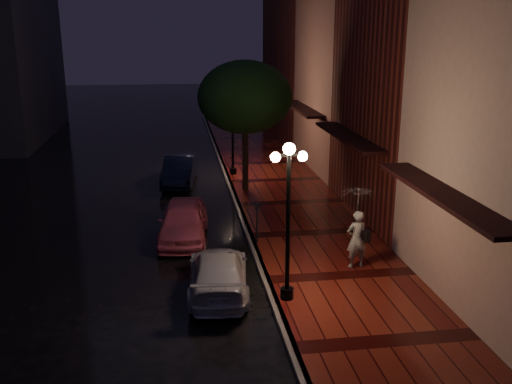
{
  "coord_description": "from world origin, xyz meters",
  "views": [
    {
      "loc": [
        -2.5,
        -18.86,
        7.23
      ],
      "look_at": [
        0.4,
        1.2,
        1.4
      ],
      "focal_mm": 40.0,
      "sensor_mm": 36.0,
      "label": 1
    }
  ],
  "objects_px": {
    "streetlamp_near": "(288,213)",
    "street_tree": "(245,99)",
    "silver_car": "(218,273)",
    "parking_meter": "(257,219)",
    "woman_with_umbrella": "(358,215)",
    "navy_car": "(179,170)",
    "pink_car": "(183,221)",
    "streetlamp_far": "(233,126)"
  },
  "relations": [
    {
      "from": "parking_meter",
      "to": "woman_with_umbrella",
      "type": "bearing_deg",
      "value": -32.87
    },
    {
      "from": "silver_car",
      "to": "street_tree",
      "type": "bearing_deg",
      "value": -96.96
    },
    {
      "from": "streetlamp_near",
      "to": "pink_car",
      "type": "relative_size",
      "value": 1.06
    },
    {
      "from": "streetlamp_far",
      "to": "pink_car",
      "type": "height_order",
      "value": "streetlamp_far"
    },
    {
      "from": "pink_car",
      "to": "silver_car",
      "type": "xyz_separation_m",
      "value": [
        0.89,
        -4.37,
        -0.1
      ]
    },
    {
      "from": "woman_with_umbrella",
      "to": "pink_car",
      "type": "bearing_deg",
      "value": -42.93
    },
    {
      "from": "silver_car",
      "to": "parking_meter",
      "type": "xyz_separation_m",
      "value": [
        1.58,
        3.34,
        0.42
      ]
    },
    {
      "from": "pink_car",
      "to": "silver_car",
      "type": "distance_m",
      "value": 4.46
    },
    {
      "from": "navy_car",
      "to": "streetlamp_far",
      "type": "bearing_deg",
      "value": 28.11
    },
    {
      "from": "silver_car",
      "to": "woman_with_umbrella",
      "type": "height_order",
      "value": "woman_with_umbrella"
    },
    {
      "from": "streetlamp_far",
      "to": "parking_meter",
      "type": "height_order",
      "value": "streetlamp_far"
    },
    {
      "from": "streetlamp_near",
      "to": "street_tree",
      "type": "relative_size",
      "value": 0.74
    },
    {
      "from": "streetlamp_near",
      "to": "streetlamp_far",
      "type": "xyz_separation_m",
      "value": [
        0.0,
        14.0,
        0.0
      ]
    },
    {
      "from": "navy_car",
      "to": "silver_car",
      "type": "distance_m",
      "value": 12.03
    },
    {
      "from": "streetlamp_near",
      "to": "woman_with_umbrella",
      "type": "distance_m",
      "value": 3.18
    },
    {
      "from": "pink_car",
      "to": "silver_car",
      "type": "height_order",
      "value": "pink_car"
    },
    {
      "from": "streetlamp_near",
      "to": "pink_car",
      "type": "height_order",
      "value": "streetlamp_near"
    },
    {
      "from": "silver_car",
      "to": "woman_with_umbrella",
      "type": "xyz_separation_m",
      "value": [
        4.29,
        0.83,
        1.24
      ]
    },
    {
      "from": "street_tree",
      "to": "pink_car",
      "type": "xyz_separation_m",
      "value": [
        -2.93,
        -5.65,
        -3.55
      ]
    },
    {
      "from": "pink_car",
      "to": "navy_car",
      "type": "relative_size",
      "value": 1.01
    },
    {
      "from": "woman_with_umbrella",
      "to": "parking_meter",
      "type": "bearing_deg",
      "value": -51.39
    },
    {
      "from": "navy_car",
      "to": "parking_meter",
      "type": "height_order",
      "value": "parking_meter"
    },
    {
      "from": "pink_car",
      "to": "street_tree",
      "type": "bearing_deg",
      "value": 67.53
    },
    {
      "from": "streetlamp_near",
      "to": "navy_car",
      "type": "relative_size",
      "value": 1.07
    },
    {
      "from": "street_tree",
      "to": "streetlamp_near",
      "type": "bearing_deg",
      "value": -91.35
    },
    {
      "from": "pink_car",
      "to": "woman_with_umbrella",
      "type": "bearing_deg",
      "value": -29.38
    },
    {
      "from": "woman_with_umbrella",
      "to": "parking_meter",
      "type": "xyz_separation_m",
      "value": [
        -2.71,
        2.51,
        -0.82
      ]
    },
    {
      "from": "woman_with_umbrella",
      "to": "street_tree",
      "type": "bearing_deg",
      "value": -84.85
    },
    {
      "from": "pink_car",
      "to": "navy_car",
      "type": "xyz_separation_m",
      "value": [
        -0.02,
        7.63,
        -0.03
      ]
    },
    {
      "from": "silver_car",
      "to": "parking_meter",
      "type": "relative_size",
      "value": 2.87
    },
    {
      "from": "streetlamp_near",
      "to": "silver_car",
      "type": "distance_m",
      "value": 2.86
    },
    {
      "from": "streetlamp_near",
      "to": "streetlamp_far",
      "type": "bearing_deg",
      "value": 90.0
    },
    {
      "from": "woman_with_umbrella",
      "to": "navy_car",
      "type": "bearing_deg",
      "value": -73.61
    },
    {
      "from": "pink_car",
      "to": "silver_car",
      "type": "relative_size",
      "value": 1.0
    },
    {
      "from": "navy_car",
      "to": "silver_car",
      "type": "relative_size",
      "value": 0.99
    },
    {
      "from": "pink_car",
      "to": "parking_meter",
      "type": "height_order",
      "value": "parking_meter"
    },
    {
      "from": "navy_car",
      "to": "woman_with_umbrella",
      "type": "distance_m",
      "value": 12.37
    },
    {
      "from": "streetlamp_far",
      "to": "woman_with_umbrella",
      "type": "distance_m",
      "value": 12.48
    },
    {
      "from": "navy_car",
      "to": "woman_with_umbrella",
      "type": "relative_size",
      "value": 1.59
    },
    {
      "from": "street_tree",
      "to": "silver_car",
      "type": "height_order",
      "value": "street_tree"
    },
    {
      "from": "streetlamp_near",
      "to": "silver_car",
      "type": "xyz_separation_m",
      "value": [
        -1.78,
        0.97,
        -2.01
      ]
    },
    {
      "from": "pink_car",
      "to": "navy_car",
      "type": "bearing_deg",
      "value": 95.11
    }
  ]
}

